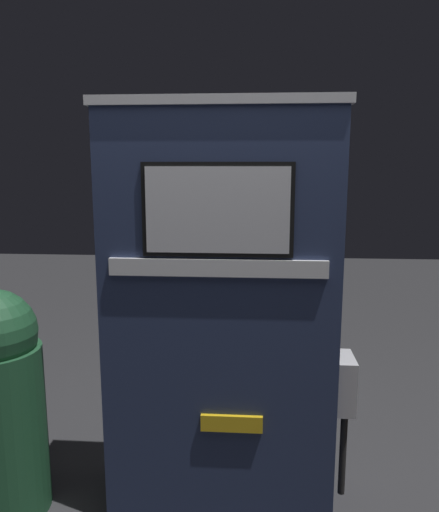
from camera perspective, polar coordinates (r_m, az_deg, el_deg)
name	(u,v)px	position (r m, az deg, el deg)	size (l,w,h in m)	color
gas_pump	(222,312)	(2.39, 0.27, -6.42)	(1.16, 0.49, 1.94)	#232D4C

